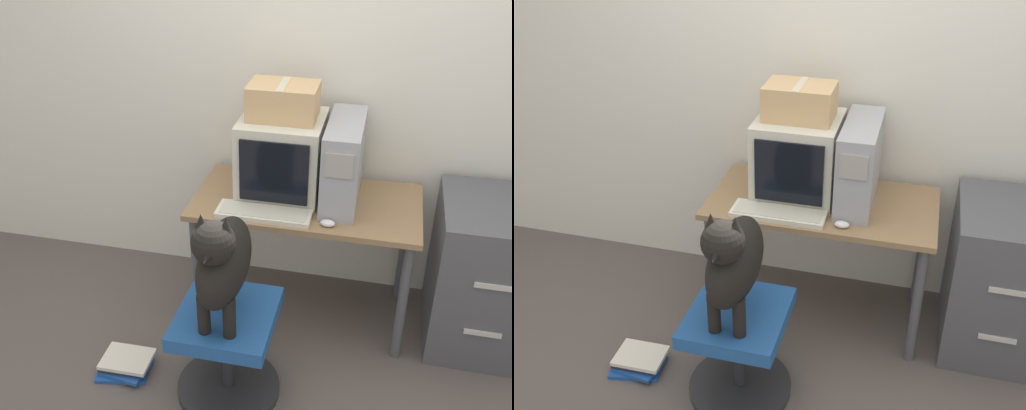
% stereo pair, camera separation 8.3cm
% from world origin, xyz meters
% --- Properties ---
extents(ground_plane, '(12.00, 12.00, 0.00)m').
position_xyz_m(ground_plane, '(0.00, 0.00, 0.00)').
color(ground_plane, '#564C47').
extents(wall_back, '(8.00, 0.05, 2.60)m').
position_xyz_m(wall_back, '(0.00, 0.67, 1.30)').
color(wall_back, silver).
rests_on(wall_back, ground_plane).
extents(desk, '(1.15, 0.61, 0.71)m').
position_xyz_m(desk, '(0.00, 0.30, 0.61)').
color(desk, olive).
rests_on(desk, ground_plane).
extents(crt_monitor, '(0.41, 0.42, 0.40)m').
position_xyz_m(crt_monitor, '(-0.15, 0.37, 0.91)').
color(crt_monitor, beige).
rests_on(crt_monitor, desk).
extents(pc_tower, '(0.17, 0.50, 0.42)m').
position_xyz_m(pc_tower, '(0.17, 0.35, 0.92)').
color(pc_tower, '#99999E').
rests_on(pc_tower, desk).
extents(keyboard, '(0.46, 0.16, 0.03)m').
position_xyz_m(keyboard, '(-0.18, 0.10, 0.72)').
color(keyboard, beige).
rests_on(keyboard, desk).
extents(computer_mouse, '(0.07, 0.05, 0.03)m').
position_xyz_m(computer_mouse, '(0.13, 0.07, 0.73)').
color(computer_mouse, silver).
rests_on(computer_mouse, desk).
extents(office_chair, '(0.49, 0.49, 0.48)m').
position_xyz_m(office_chair, '(-0.24, -0.37, 0.27)').
color(office_chair, '#262628').
rests_on(office_chair, ground_plane).
extents(dog, '(0.20, 0.51, 0.57)m').
position_xyz_m(dog, '(-0.24, -0.40, 0.77)').
color(dog, black).
rests_on(dog, office_chair).
extents(filing_cabinet, '(0.49, 0.60, 0.79)m').
position_xyz_m(filing_cabinet, '(0.91, 0.31, 0.39)').
color(filing_cabinet, '#4C4C51').
rests_on(filing_cabinet, ground_plane).
extents(cardboard_box, '(0.33, 0.24, 0.17)m').
position_xyz_m(cardboard_box, '(-0.15, 0.37, 1.20)').
color(cardboard_box, tan).
rests_on(cardboard_box, crt_monitor).
extents(book_stack_floor, '(0.28, 0.24, 0.08)m').
position_xyz_m(book_stack_floor, '(-0.77, -0.37, 0.04)').
color(book_stack_floor, '#1E4C9E').
rests_on(book_stack_floor, ground_plane).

